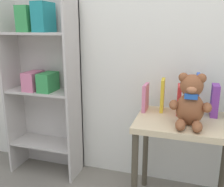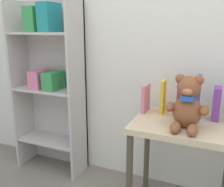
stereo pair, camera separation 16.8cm
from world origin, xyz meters
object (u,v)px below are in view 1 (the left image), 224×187
at_px(teddy_bear, 190,102).
at_px(book_standing_yellow, 162,95).
at_px(book_standing_pink, 145,97).
at_px(book_standing_purple, 215,100).
at_px(display_table, 185,136).
at_px(bookshelf_side, 44,79).
at_px(book_standing_blue, 197,94).
at_px(book_standing_red, 179,99).

distance_m(teddy_bear, book_standing_yellow, 0.28).
bearing_deg(book_standing_pink, book_standing_purple, 4.67).
distance_m(display_table, teddy_bear, 0.26).
bearing_deg(bookshelf_side, book_standing_purple, -3.04).
xyz_separation_m(book_standing_pink, book_standing_purple, (0.44, 0.02, 0.01)).
bearing_deg(book_standing_yellow, bookshelf_side, 173.73).
bearing_deg(display_table, book_standing_purple, 39.20).
distance_m(book_standing_yellow, book_standing_blue, 0.22).
bearing_deg(book_standing_blue, book_standing_red, -170.89).
relative_size(book_standing_yellow, book_standing_red, 1.15).
xyz_separation_m(book_standing_yellow, book_standing_red, (0.11, -0.02, -0.01)).
relative_size(book_standing_pink, book_standing_red, 0.96).
relative_size(display_table, teddy_bear, 2.10).
height_order(book_standing_blue, book_standing_purple, book_standing_blue).
xyz_separation_m(book_standing_pink, book_standing_yellow, (0.11, 0.03, 0.02)).
height_order(display_table, book_standing_red, book_standing_red).
height_order(bookshelf_side, teddy_bear, bookshelf_side).
relative_size(teddy_bear, book_standing_purple, 1.50).
distance_m(bookshelf_side, display_table, 1.16).
bearing_deg(book_standing_yellow, teddy_bear, -53.32).
height_order(display_table, book_standing_blue, book_standing_blue).
bearing_deg(teddy_bear, bookshelf_side, 165.89).
relative_size(book_standing_red, book_standing_blue, 0.71).
height_order(display_table, book_standing_purple, book_standing_purple).
bearing_deg(bookshelf_side, book_standing_blue, -3.36).
bearing_deg(display_table, teddy_bear, -79.80).
bearing_deg(book_standing_yellow, book_standing_red, -15.09).
bearing_deg(book_standing_red, bookshelf_side, 172.61).
relative_size(book_standing_red, book_standing_purple, 0.93).
xyz_separation_m(display_table, book_standing_red, (-0.05, 0.11, 0.20)).
distance_m(teddy_bear, book_standing_pink, 0.35).
bearing_deg(teddy_bear, display_table, 100.20).
distance_m(book_standing_pink, book_standing_purple, 0.44).
xyz_separation_m(book_standing_red, book_standing_blue, (0.11, 0.02, 0.04)).
relative_size(display_table, book_standing_pink, 3.50).
height_order(teddy_bear, book_standing_red, teddy_bear).
height_order(bookshelf_side, book_standing_red, bookshelf_side).
relative_size(teddy_bear, book_standing_pink, 1.66).
bearing_deg(book_standing_purple, teddy_bear, -124.26).
xyz_separation_m(bookshelf_side, display_table, (1.11, -0.20, -0.26)).
height_order(book_standing_pink, book_standing_purple, book_standing_purple).
height_order(bookshelf_side, book_standing_purple, bookshelf_side).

